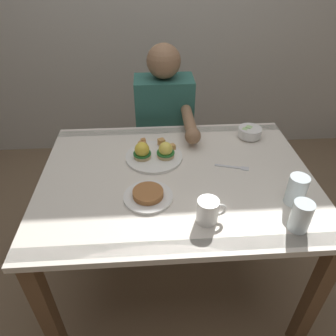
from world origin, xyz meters
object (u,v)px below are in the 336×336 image
(side_plate, at_px, (148,195))
(coffee_mug, at_px, (208,210))
(dining_table, at_px, (176,193))
(fork, at_px, (234,167))
(water_glass_far, at_px, (296,192))
(diner_person, at_px, (165,127))
(water_glass_near, at_px, (300,218))
(eggs_benedict_plate, at_px, (153,153))
(fruit_bowl, at_px, (249,132))

(side_plate, bearing_deg, coffee_mug, -32.51)
(dining_table, distance_m, side_plate, 0.23)
(fork, relative_size, water_glass_far, 1.23)
(dining_table, bearing_deg, diner_person, 91.56)
(diner_person, bearing_deg, water_glass_near, -65.85)
(eggs_benedict_plate, xyz_separation_m, side_plate, (-0.03, -0.28, -0.01))
(water_glass_near, bearing_deg, diner_person, 114.15)
(side_plate, bearing_deg, fork, 24.56)
(fruit_bowl, xyz_separation_m, side_plate, (-0.54, -0.44, -0.02))
(coffee_mug, xyz_separation_m, water_glass_far, (0.36, 0.08, 0.00))
(fruit_bowl, xyz_separation_m, water_glass_near, (-0.00, -0.64, 0.02))
(diner_person, bearing_deg, fruit_bowl, -35.20)
(fruit_bowl, height_order, water_glass_far, water_glass_far)
(eggs_benedict_plate, relative_size, coffee_mug, 2.42)
(coffee_mug, relative_size, diner_person, 0.10)
(fork, xyz_separation_m, diner_person, (-0.28, 0.56, -0.09))
(water_glass_far, bearing_deg, fruit_bowl, 94.19)
(fork, relative_size, water_glass_near, 1.29)
(dining_table, distance_m, eggs_benedict_plate, 0.22)
(fork, height_order, water_glass_far, water_glass_far)
(fruit_bowl, distance_m, diner_person, 0.53)
(side_plate, distance_m, diner_person, 0.76)
(water_glass_near, distance_m, side_plate, 0.57)
(water_glass_near, height_order, diner_person, diner_person)
(coffee_mug, xyz_separation_m, side_plate, (-0.22, 0.14, -0.04))
(dining_table, height_order, water_glass_far, water_glass_far)
(coffee_mug, xyz_separation_m, fork, (0.18, 0.32, -0.05))
(fruit_bowl, xyz_separation_m, water_glass_far, (0.04, -0.51, 0.02))
(side_plate, bearing_deg, water_glass_near, -20.41)
(fork, height_order, water_glass_near, water_glass_near)
(dining_table, distance_m, water_glass_near, 0.55)
(water_glass_near, bearing_deg, dining_table, 139.86)
(eggs_benedict_plate, bearing_deg, fruit_bowl, 17.61)
(fruit_bowl, distance_m, coffee_mug, 0.67)
(dining_table, distance_m, water_glass_far, 0.52)
(eggs_benedict_plate, distance_m, fork, 0.38)
(fruit_bowl, height_order, side_plate, fruit_bowl)
(water_glass_near, relative_size, diner_person, 0.10)
(water_glass_near, height_order, side_plate, water_glass_near)
(water_glass_far, relative_size, diner_person, 0.11)
(coffee_mug, height_order, side_plate, coffee_mug)
(eggs_benedict_plate, distance_m, water_glass_near, 0.70)
(dining_table, height_order, side_plate, side_plate)
(eggs_benedict_plate, distance_m, coffee_mug, 0.46)
(coffee_mug, xyz_separation_m, water_glass_near, (0.32, -0.06, 0.00))
(water_glass_far, bearing_deg, diner_person, 119.79)
(fruit_bowl, height_order, coffee_mug, coffee_mug)
(eggs_benedict_plate, relative_size, fruit_bowl, 2.25)
(coffee_mug, distance_m, water_glass_far, 0.36)
(dining_table, relative_size, diner_person, 1.05)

